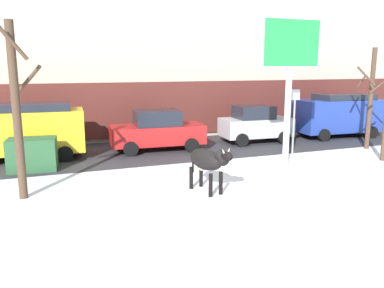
# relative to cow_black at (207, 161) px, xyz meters

# --- Properties ---
(ground_plane) EXTENTS (120.00, 120.00, 0.00)m
(ground_plane) POSITION_rel_cow_black_xyz_m (0.58, -1.32, -0.99)
(ground_plane) COLOR white
(road_strip) EXTENTS (60.00, 5.60, 0.01)m
(road_strip) POSITION_rel_cow_black_xyz_m (0.58, 6.48, -0.99)
(road_strip) COLOR #333338
(road_strip) RESTS_ON ground
(building_facade) EXTENTS (44.00, 6.10, 13.00)m
(building_facade) POSITION_rel_cow_black_xyz_m (0.58, 12.10, 5.49)
(building_facade) COLOR #BCB29E
(building_facade) RESTS_ON ground
(cow_black) EXTENTS (0.95, 1.93, 1.54)m
(cow_black) POSITION_rel_cow_black_xyz_m (0.00, 0.00, 0.00)
(cow_black) COLOR black
(cow_black) RESTS_ON ground
(billboard) EXTENTS (2.52, 0.24, 5.56)m
(billboard) POSITION_rel_cow_black_xyz_m (4.27, 2.17, 3.32)
(billboard) COLOR silver
(billboard) RESTS_ON ground
(car_yellow_van) EXTENTS (4.70, 2.32, 2.32)m
(car_yellow_van) POSITION_rel_cow_black_xyz_m (-5.28, 6.62, 0.25)
(car_yellow_van) COLOR gold
(car_yellow_van) RESTS_ON ground
(car_red_sedan) EXTENTS (4.29, 2.17, 1.84)m
(car_red_sedan) POSITION_rel_cow_black_xyz_m (0.23, 6.44, -0.09)
(car_red_sedan) COLOR red
(car_red_sedan) RESTS_ON ground
(car_silver_hatchback) EXTENTS (3.59, 2.08, 1.86)m
(car_silver_hatchback) POSITION_rel_cow_black_xyz_m (5.38, 6.59, -0.07)
(car_silver_hatchback) COLOR #B7BABF
(car_silver_hatchback) RESTS_ON ground
(car_blue_van) EXTENTS (4.70, 2.32, 2.32)m
(car_blue_van) POSITION_rel_cow_black_xyz_m (10.39, 6.40, 0.25)
(car_blue_van) COLOR #233D9E
(car_blue_van) RESTS_ON ground
(pedestrian_near_billboard) EXTENTS (0.36, 0.24, 1.73)m
(pedestrian_near_billboard) POSITION_rel_cow_black_xyz_m (-2.43, 9.58, -0.11)
(pedestrian_near_billboard) COLOR #282833
(pedestrian_near_billboard) RESTS_ON ground
(bare_tree_left_lot) EXTENTS (1.10, 1.24, 5.05)m
(bare_tree_left_lot) POSITION_rel_cow_black_xyz_m (-5.25, 1.39, 1.65)
(bare_tree_left_lot) COLOR #4C3828
(bare_tree_left_lot) RESTS_ON ground
(bare_tree_right_lot) EXTENTS (0.91, 1.30, 4.62)m
(bare_tree_right_lot) POSITION_rel_cow_black_xyz_m (9.48, 3.37, 1.40)
(bare_tree_right_lot) COLOR #4C3828
(bare_tree_right_lot) RESTS_ON ground
(dumpster) EXTENTS (1.81, 1.27, 1.20)m
(dumpster) POSITION_rel_cow_black_xyz_m (-5.05, 4.65, -0.39)
(dumpster) COLOR #285633
(dumpster) RESTS_ON ground
(street_sign) EXTENTS (0.44, 0.08, 2.82)m
(street_sign) POSITION_rel_cow_black_xyz_m (5.55, 3.56, 0.68)
(street_sign) COLOR gray
(street_sign) RESTS_ON ground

